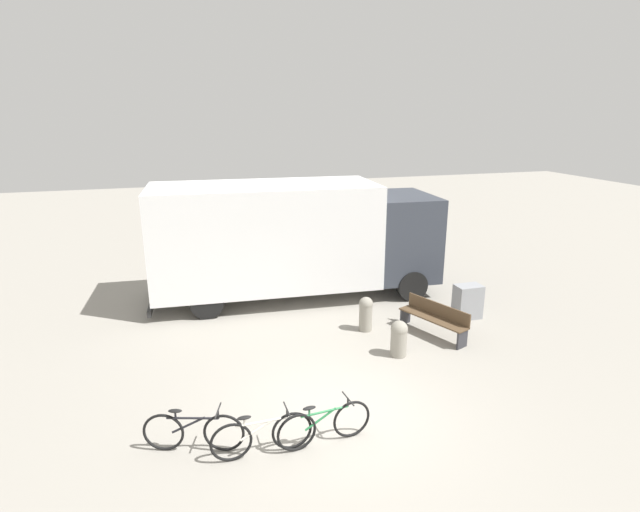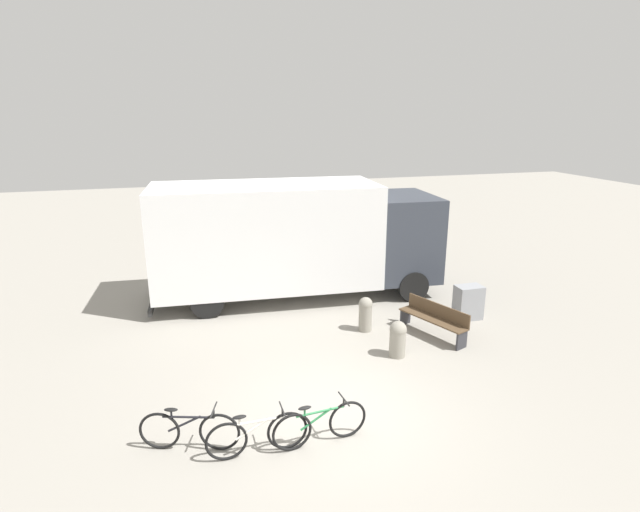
# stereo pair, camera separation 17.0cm
# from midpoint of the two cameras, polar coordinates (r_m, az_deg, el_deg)

# --- Properties ---
(ground_plane) EXTENTS (60.00, 60.00, 0.00)m
(ground_plane) POSITION_cam_midpoint_polar(r_m,az_deg,el_deg) (9.36, 1.30, -17.76)
(ground_plane) COLOR gray
(delivery_truck) EXTENTS (8.27, 3.06, 3.30)m
(delivery_truck) POSITION_cam_midpoint_polar(r_m,az_deg,el_deg) (14.25, -3.52, 2.32)
(delivery_truck) COLOR white
(delivery_truck) RESTS_ON ground
(park_bench) EXTENTS (1.05, 1.85, 0.79)m
(park_bench) POSITION_cam_midpoint_polar(r_m,az_deg,el_deg) (12.40, 12.58, -6.84)
(park_bench) COLOR brown
(park_bench) RESTS_ON ground
(bicycle_near) EXTENTS (1.57, 0.60, 0.75)m
(bicycle_near) POSITION_cam_midpoint_polar(r_m,az_deg,el_deg) (8.63, -14.86, -18.80)
(bicycle_near) COLOR black
(bicycle_near) RESTS_ON ground
(bicycle_middle) EXTENTS (1.63, 0.44, 0.75)m
(bicycle_middle) POSITION_cam_midpoint_polar(r_m,az_deg,el_deg) (8.35, -7.29, -19.66)
(bicycle_middle) COLOR black
(bicycle_middle) RESTS_ON ground
(bicycle_far) EXTENTS (1.62, 0.44, 0.75)m
(bicycle_far) POSITION_cam_midpoint_polar(r_m,az_deg,el_deg) (8.52, -0.09, -18.70)
(bicycle_far) COLOR black
(bicycle_far) RESTS_ON ground
(bollard_near_bench) EXTENTS (0.38, 0.38, 0.83)m
(bollard_near_bench) POSITION_cam_midpoint_polar(r_m,az_deg,el_deg) (11.24, 8.57, -9.15)
(bollard_near_bench) COLOR gray
(bollard_near_bench) RESTS_ON ground
(bollard_far_bench) EXTENTS (0.34, 0.34, 0.87)m
(bollard_far_bench) POSITION_cam_midpoint_polar(r_m,az_deg,el_deg) (12.37, 4.86, -6.44)
(bollard_far_bench) COLOR gray
(bollard_far_bench) RESTS_ON ground
(utility_box) EXTENTS (0.69, 0.45, 0.89)m
(utility_box) POSITION_cam_midpoint_polar(r_m,az_deg,el_deg) (13.60, 16.18, -5.02)
(utility_box) COLOR gray
(utility_box) RESTS_ON ground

